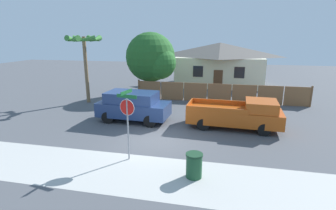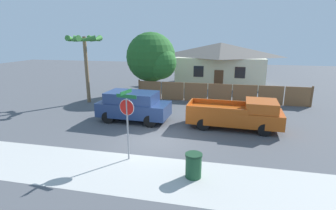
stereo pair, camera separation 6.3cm
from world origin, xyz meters
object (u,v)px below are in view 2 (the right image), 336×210
orange_pickup (238,114)px  palm_tree (85,45)px  house (220,63)px  stop_sign (127,113)px  oak_tree (153,58)px  red_suv (133,105)px  trash_bin (194,165)px

orange_pickup → palm_tree: bearing=164.6°
house → stop_sign: (-3.31, -19.24, -0.26)m
house → oak_tree: bearing=-130.5°
red_suv → palm_tree: bearing=146.7°
house → stop_sign: size_ratio=3.12×
house → oak_tree: size_ratio=1.72×
red_suv → oak_tree: bearing=98.8°
orange_pickup → stop_sign: bearing=-130.2°
red_suv → stop_sign: (1.63, -5.19, 1.10)m
oak_tree → red_suv: 7.78m
oak_tree → orange_pickup: oak_tree is taller
red_suv → orange_pickup: (6.46, -0.01, -0.16)m
oak_tree → palm_tree: (-4.53, -3.52, 1.23)m
palm_tree → oak_tree: bearing=37.8°
oak_tree → palm_tree: size_ratio=1.05×
oak_tree → red_suv: size_ratio=1.23×
house → red_suv: (-4.93, -14.05, -1.36)m
red_suv → stop_sign: bearing=-69.7°
house → palm_tree: (-10.22, -10.19, 2.21)m
trash_bin → palm_tree: bearing=134.8°
house → red_suv: house is taller
house → oak_tree: oak_tree is taller
house → palm_tree: 14.60m
oak_tree → red_suv: (0.76, -7.38, -2.34)m
oak_tree → orange_pickup: (7.22, -7.39, -2.50)m
oak_tree → trash_bin: (5.38, -13.48, -2.86)m
palm_tree → orange_pickup: 12.92m
palm_tree → stop_sign: 11.66m
palm_tree → trash_bin: size_ratio=5.45×
oak_tree → trash_bin: bearing=-68.2°
house → orange_pickup: 14.23m
house → stop_sign: house is taller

